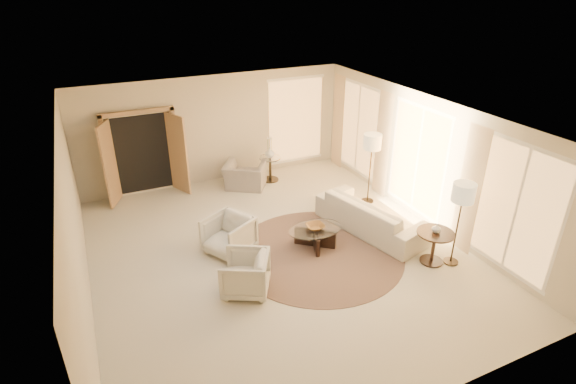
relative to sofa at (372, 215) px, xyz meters
name	(u,v)px	position (x,y,z in m)	size (l,w,h in m)	color
room	(278,190)	(-2.19, 0.02, 1.03)	(7.04, 8.04, 2.83)	beige
windows_right	(420,161)	(1.26, 0.12, 0.98)	(0.10, 6.40, 2.40)	#FFBB66
window_back_corner	(296,121)	(0.11, 3.97, 0.98)	(1.70, 0.10, 2.40)	#FFBB66
curtains_right	(393,151)	(1.21, 1.02, 0.93)	(0.06, 5.20, 2.60)	beige
french_doors	(143,155)	(-4.09, 3.84, 0.70)	(1.95, 0.66, 2.16)	tan
area_rug	(318,253)	(-1.47, -0.32, -0.36)	(3.40, 3.40, 0.01)	#3C2820
sofa	(372,215)	(0.00, 0.00, 0.00)	(2.53, 0.99, 0.74)	beige
armchair_left	(229,233)	(-3.06, 0.48, 0.06)	(0.83, 0.78, 0.85)	beige
armchair_right	(245,272)	(-3.20, -0.83, 0.03)	(0.78, 0.73, 0.81)	beige
accent_chair	(245,171)	(-1.72, 3.19, 0.08)	(1.03, 0.67, 0.90)	gray
coffee_table	(315,235)	(-1.41, -0.07, -0.11)	(1.39, 1.39, 0.41)	black
end_table	(434,242)	(0.38, -1.52, 0.09)	(0.70, 0.70, 0.66)	black
side_table	(270,166)	(-0.96, 3.33, 0.03)	(0.57, 0.57, 0.66)	#2D251B
floor_lamp_near	(372,145)	(0.71, 1.16, 1.10)	(0.42, 0.42, 1.73)	#2D251B
floor_lamp_far	(463,196)	(0.71, -1.69, 1.07)	(0.41, 0.41, 1.69)	#2D251B
bowl	(315,227)	(-1.41, -0.07, 0.09)	(0.37, 0.37, 0.09)	brown
end_vase	(437,228)	(0.38, -1.52, 0.38)	(0.17, 0.17, 0.18)	silver
side_vase	(270,153)	(-0.96, 3.33, 0.43)	(0.27, 0.27, 0.28)	silver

